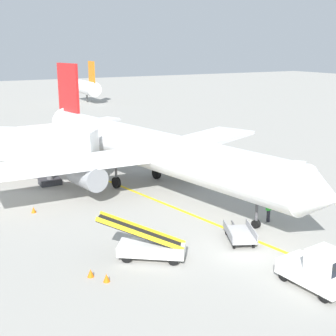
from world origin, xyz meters
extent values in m
plane|color=#9E9B93|center=(0.00, 0.00, 0.00)|extent=(300.00, 300.00, 0.00)
cube|color=yellow|center=(0.95, 5.00, 0.00)|extent=(14.86, 78.72, 0.01)
cylinder|color=white|center=(0.95, 13.94, 3.45)|extent=(8.71, 30.10, 3.30)
cone|color=white|center=(3.90, -1.99, 3.45)|extent=(3.62, 2.95, 3.23)
cone|color=white|center=(-2.04, 30.07, 3.85)|extent=(3.59, 3.32, 3.14)
cube|color=white|center=(8.04, 16.78, 3.05)|extent=(13.69, 9.04, 0.36)
cylinder|color=gray|center=(6.61, 15.50, 2.05)|extent=(2.45, 3.49, 1.90)
cube|color=white|center=(-6.69, 14.05, 3.05)|extent=(13.11, 4.74, 0.36)
cylinder|color=gray|center=(-4.90, 13.37, 2.05)|extent=(2.45, 3.49, 1.90)
cube|color=red|center=(-1.60, 27.71, 7.50)|extent=(1.00, 3.98, 5.20)
cube|color=white|center=(1.42, 27.86, 3.85)|extent=(5.63, 3.74, 0.24)
cube|color=white|center=(-4.48, 26.77, 3.85)|extent=(5.29, 2.42, 0.24)
cylinder|color=#4C4C51|center=(3.04, 2.63, 1.56)|extent=(0.20, 0.20, 3.12)
cylinder|color=black|center=(3.04, 2.63, 0.28)|extent=(0.45, 0.61, 0.56)
cylinder|color=#4C4C51|center=(2.75, 16.31, 1.56)|extent=(0.20, 0.20, 3.12)
cylinder|color=black|center=(2.75, 16.31, 0.48)|extent=(0.52, 1.01, 0.96)
cylinder|color=#4C4C51|center=(-1.58, 15.51, 1.56)|extent=(0.20, 0.20, 3.12)
cylinder|color=black|center=(-1.58, 15.51, 0.48)|extent=(0.52, 1.01, 0.96)
cube|color=black|center=(3.53, -0.02, 3.80)|extent=(2.94, 1.49, 0.60)
cube|color=silver|center=(-7.72, 20.39, 3.60)|extent=(11.18, 9.25, 2.50)
cylinder|color=#59595B|center=(-6.27, 19.32, 1.18)|extent=(0.56, 0.56, 2.35)
cube|color=#333338|center=(-6.27, 19.32, 0.25)|extent=(1.80, 1.40, 0.50)
cube|color=silver|center=(0.58, -4.84, 0.70)|extent=(2.22, 3.76, 0.80)
cube|color=silver|center=(0.64, -5.46, 1.65)|extent=(1.66, 1.75, 1.10)
cylinder|color=black|center=(-0.11, -6.16, 0.30)|extent=(0.27, 0.62, 0.60)
cylinder|color=black|center=(1.27, -3.51, 0.30)|extent=(0.27, 0.62, 0.60)
cylinder|color=black|center=(-0.34, -3.65, 0.30)|extent=(0.27, 0.62, 0.60)
cube|color=silver|center=(12.37, 8.80, 0.65)|extent=(2.49, 2.70, 0.70)
cube|color=silver|center=(12.62, 8.47, 1.55)|extent=(1.48, 1.49, 1.10)
cube|color=black|center=(12.94, 8.06, 1.55)|extent=(0.82, 0.66, 0.77)
cylinder|color=black|center=(13.32, 8.47, 0.30)|extent=(0.54, 0.61, 0.60)
cylinder|color=black|center=(12.44, 7.80, 0.30)|extent=(0.54, 0.61, 0.60)
cylinder|color=black|center=(12.30, 9.80, 0.30)|extent=(0.54, 0.61, 0.60)
cylinder|color=black|center=(11.42, 9.13, 0.30)|extent=(0.54, 0.61, 0.60)
cube|color=silver|center=(-5.16, 1.98, 0.60)|extent=(3.95, 3.46, 0.60)
cylinder|color=black|center=(-6.61, 2.25, 0.30)|extent=(0.61, 0.53, 0.60)
cylinder|color=black|center=(-5.85, 3.28, 0.30)|extent=(0.61, 0.53, 0.60)
cylinder|color=black|center=(-4.46, 0.68, 0.30)|extent=(0.61, 0.53, 0.60)
cylinder|color=black|center=(-3.71, 1.70, 0.30)|extent=(0.61, 0.53, 0.60)
cube|color=black|center=(-5.64, 2.33, 1.55)|extent=(4.56, 3.68, 1.76)
cube|color=yellow|center=(-5.91, 1.97, 1.67)|extent=(4.09, 3.04, 1.84)
cube|color=yellow|center=(-5.37, 2.70, 1.67)|extent=(4.09, 3.04, 1.84)
cube|color=#A5A5A8|center=(0.76, 1.47, 0.44)|extent=(2.53, 3.17, 0.16)
cube|color=#4C4C51|center=(1.53, 3.15, 0.42)|extent=(0.45, 0.85, 0.08)
cylinder|color=#4C4C51|center=(1.72, 3.56, 0.42)|extent=(0.12, 0.12, 0.05)
cube|color=gray|center=(0.08, 1.78, 0.69)|extent=(1.22, 2.57, 0.50)
cube|color=gray|center=(1.44, 1.16, 0.69)|extent=(1.22, 2.57, 0.50)
cylinder|color=black|center=(0.65, 2.67, 0.18)|extent=(0.26, 0.38, 0.36)
cylinder|color=black|center=(1.74, 2.17, 0.18)|extent=(0.26, 0.38, 0.36)
cylinder|color=black|center=(-0.22, 0.77, 0.18)|extent=(0.26, 0.38, 0.36)
cylinder|color=black|center=(0.87, 0.27, 0.18)|extent=(0.26, 0.38, 0.36)
cylinder|color=#26262D|center=(8.44, 3.76, 0.42)|extent=(0.24, 0.24, 0.85)
cube|color=yellow|center=(8.44, 3.76, 1.13)|extent=(0.36, 0.22, 0.56)
sphere|color=beige|center=(8.44, 3.76, 1.52)|extent=(0.20, 0.20, 0.20)
sphere|color=yellow|center=(8.44, 3.76, 1.58)|extent=(0.24, 0.24, 0.24)
cylinder|color=#26262D|center=(4.51, 3.10, 0.42)|extent=(0.24, 0.24, 0.85)
cube|color=green|center=(4.51, 3.10, 1.13)|extent=(0.36, 0.22, 0.56)
sphere|color=tan|center=(4.51, 3.10, 1.52)|extent=(0.20, 0.20, 0.20)
sphere|color=yellow|center=(4.51, 3.10, 1.58)|extent=(0.24, 0.24, 0.24)
cone|color=orange|center=(-8.96, 1.64, 0.22)|extent=(0.36, 0.36, 0.44)
cone|color=orange|center=(-8.42, 0.75, 0.22)|extent=(0.36, 0.36, 0.44)
cone|color=orange|center=(-9.26, 12.86, 0.22)|extent=(0.36, 0.36, 0.44)
cylinder|color=silver|center=(17.41, 76.22, 3.10)|extent=(3.00, 10.00, 3.00)
cylinder|color=#3F3F3F|center=(17.41, 76.22, 0.80)|extent=(0.30, 0.30, 1.60)
cube|color=orange|center=(17.41, 72.72, 6.60)|extent=(0.24, 3.20, 4.40)
camera|label=1|loc=(-16.09, -19.43, 11.80)|focal=48.93mm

